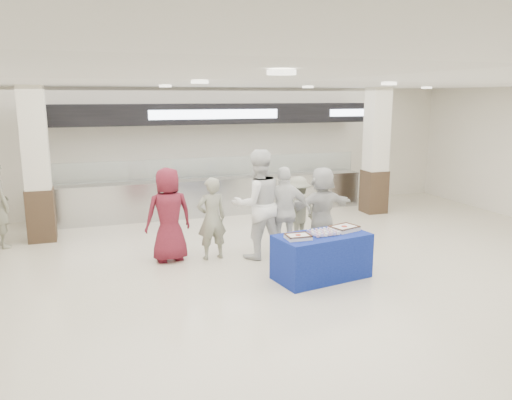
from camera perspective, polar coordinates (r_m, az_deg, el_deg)
name	(u,v)px	position (r m, az deg, el deg)	size (l,w,h in m)	color
ground	(297,288)	(8.06, 4.69, -9.95)	(14.00, 14.00, 0.00)	beige
serving_line	(213,169)	(12.75, -4.95, 3.52)	(8.70, 0.85, 2.80)	#B6B8BD
column_left	(37,168)	(11.19, -23.75, 3.33)	(0.55, 0.55, 3.20)	#342518
column_right	(376,154)	(13.18, 13.52, 5.14)	(0.55, 0.55, 3.20)	#342518
display_table	(322,256)	(8.40, 7.51, -6.40)	(1.55, 0.78, 0.75)	navy
sheet_cake_left	(298,236)	(7.99, 4.83, -4.16)	(0.39, 0.31, 0.08)	white
sheet_cake_right	(344,228)	(8.58, 10.05, -3.15)	(0.51, 0.45, 0.09)	white
cupcake_tray	(323,233)	(8.29, 7.69, -3.71)	(0.41, 0.32, 0.06)	#A8A8AD
civilian_maroon	(169,215)	(9.20, -9.96, -1.67)	(0.85, 0.55, 1.74)	maroon
soldier_a	(212,219)	(9.23, -5.09, -2.12)	(0.56, 0.37, 1.54)	gray
chef_tall	(258,204)	(9.23, 0.20, -0.49)	(0.99, 0.77, 2.04)	white
chef_short	(285,212)	(9.33, 3.31, -1.39)	(1.00, 0.42, 1.71)	white
soldier_b	(297,211)	(10.14, 4.76, -1.24)	(0.91, 0.52, 1.40)	gray
civilian_white	(322,208)	(9.84, 7.51, -0.97)	(1.53, 0.49, 1.65)	silver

